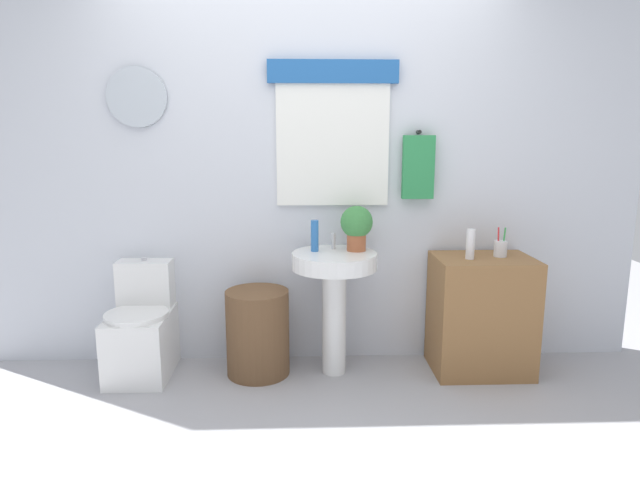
% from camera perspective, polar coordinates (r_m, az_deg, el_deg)
% --- Properties ---
extents(ground_plane, '(8.00, 8.00, 0.00)m').
position_cam_1_polar(ground_plane, '(2.79, -1.12, -21.13)').
color(ground_plane, '#A3A3A8').
extents(back_wall, '(4.40, 0.18, 2.60)m').
position_cam_1_polar(back_wall, '(3.52, -1.49, 8.08)').
color(back_wall, silver).
rests_on(back_wall, ground_plane).
extents(toilet, '(0.38, 0.51, 0.72)m').
position_cam_1_polar(toilet, '(3.60, -18.31, -9.15)').
color(toilet, white).
rests_on(toilet, ground_plane).
extents(laundry_hamper, '(0.39, 0.39, 0.54)m').
position_cam_1_polar(laundry_hamper, '(3.44, -6.61, -9.71)').
color(laundry_hamper, brown).
rests_on(laundry_hamper, ground_plane).
extents(pedestal_sink, '(0.52, 0.52, 0.78)m').
position_cam_1_polar(pedestal_sink, '(3.34, 1.53, -4.54)').
color(pedestal_sink, white).
rests_on(pedestal_sink, ground_plane).
extents(faucet, '(0.03, 0.03, 0.10)m').
position_cam_1_polar(faucet, '(3.40, 1.42, -0.11)').
color(faucet, silver).
rests_on(faucet, pedestal_sink).
extents(wooden_cabinet, '(0.60, 0.44, 0.74)m').
position_cam_1_polar(wooden_cabinet, '(3.58, 16.68, -7.57)').
color(wooden_cabinet, olive).
rests_on(wooden_cabinet, ground_plane).
extents(soap_bottle, '(0.05, 0.05, 0.19)m').
position_cam_1_polar(soap_bottle, '(3.32, -0.57, 0.45)').
color(soap_bottle, '#2D6BB7').
rests_on(soap_bottle, pedestal_sink).
extents(potted_plant, '(0.20, 0.20, 0.28)m').
position_cam_1_polar(potted_plant, '(3.34, 3.90, 1.59)').
color(potted_plant, '#AD5B38').
rests_on(potted_plant, pedestal_sink).
extents(lotion_bottle, '(0.05, 0.05, 0.18)m').
position_cam_1_polar(lotion_bottle, '(3.40, 15.64, -0.42)').
color(lotion_bottle, white).
rests_on(lotion_bottle, wooden_cabinet).
extents(toothbrush_cup, '(0.08, 0.08, 0.19)m').
position_cam_1_polar(toothbrush_cup, '(3.53, 18.57, -0.84)').
color(toothbrush_cup, silver).
rests_on(toothbrush_cup, wooden_cabinet).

